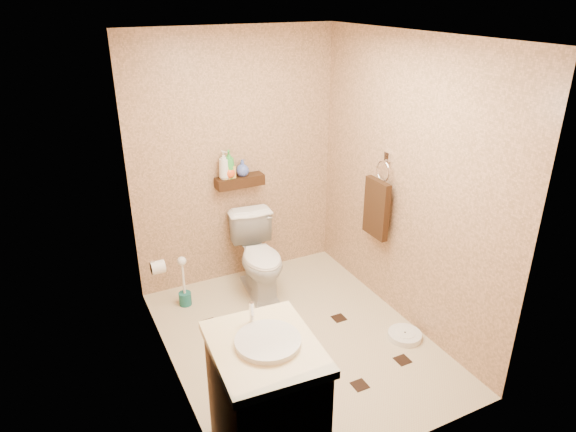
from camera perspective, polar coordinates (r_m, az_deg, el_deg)
ground at (r=4.39m, az=0.95°, el=-13.58°), size 2.50×2.50×0.00m
wall_back at (r=4.85m, az=-5.80°, el=6.15°), size 2.00×0.04×2.40m
wall_front at (r=2.86m, az=12.85°, el=-7.86°), size 2.00×0.04×2.40m
wall_left at (r=3.47m, az=-13.73°, el=-1.94°), size 0.04×2.50×2.40m
wall_right at (r=4.31m, az=12.97°, el=3.28°), size 0.04×2.50×2.40m
ceiling at (r=3.49m, az=1.23°, el=19.42°), size 2.00×2.50×0.02m
wall_shelf at (r=4.84m, az=-5.37°, el=3.86°), size 0.46×0.14×0.10m
floor_accents at (r=4.37m, az=1.89°, el=-13.78°), size 1.31×1.35×0.01m
toilet at (r=4.84m, az=-3.17°, el=-4.53°), size 0.50×0.77×0.74m
vanity at (r=3.22m, az=-2.47°, el=-19.93°), size 0.63×0.75×1.00m
bathroom_scale at (r=4.50m, az=12.84°, el=-12.80°), size 0.31×0.31×0.06m
toilet_brush at (r=4.82m, az=-11.46°, el=-7.87°), size 0.11×0.11×0.50m
towel_ring at (r=4.53m, az=9.86°, el=1.13°), size 0.12×0.30×0.76m
toilet_paper at (r=4.32m, az=-14.27°, el=-5.54°), size 0.12×0.11×0.12m
bottle_a at (r=4.73m, az=-7.13°, el=5.65°), size 0.14×0.14×0.27m
bottle_b at (r=4.75m, az=-7.08°, el=4.98°), size 0.09×0.09×0.15m
bottle_c at (r=4.77m, az=-6.58°, el=5.12°), size 0.14×0.14×0.16m
bottle_d at (r=4.75m, az=-6.55°, el=5.74°), size 0.14×0.14×0.27m
bottle_e at (r=4.77m, az=-6.43°, el=5.26°), size 0.08×0.08×0.18m
bottle_f at (r=4.81m, az=-5.09°, el=5.36°), size 0.15×0.15×0.16m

